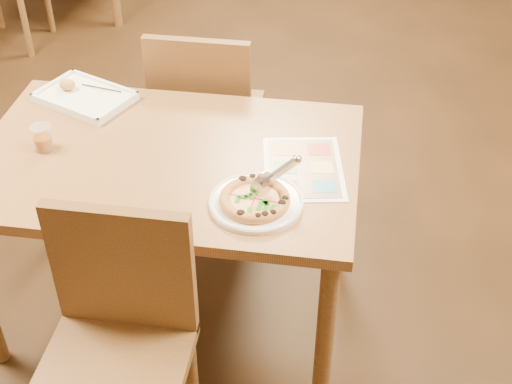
# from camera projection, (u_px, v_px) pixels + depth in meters

# --- Properties ---
(dining_table) EXTENTS (1.30, 0.85, 0.72)m
(dining_table) POSITION_uv_depth(u_px,v_px,m) (168.00, 176.00, 2.46)
(dining_table) COLOR #95663B
(dining_table) RESTS_ON ground
(chair_near) EXTENTS (0.42, 0.42, 0.47)m
(chair_near) POSITION_uv_depth(u_px,v_px,m) (118.00, 320.00, 2.03)
(chair_near) COLOR brown
(chair_near) RESTS_ON ground
(chair_far) EXTENTS (0.42, 0.42, 0.47)m
(chair_far) POSITION_uv_depth(u_px,v_px,m) (205.00, 103.00, 2.97)
(chair_far) COLOR brown
(chair_far) RESTS_ON ground
(plate) EXTENTS (0.32, 0.32, 0.02)m
(plate) POSITION_uv_depth(u_px,v_px,m) (256.00, 203.00, 2.20)
(plate) COLOR silver
(plate) RESTS_ON dining_table
(pizza) EXTENTS (0.22, 0.22, 0.03)m
(pizza) POSITION_uv_depth(u_px,v_px,m) (255.00, 200.00, 2.18)
(pizza) COLOR #D88E49
(pizza) RESTS_ON plate
(pizza_cutter) EXTENTS (0.14, 0.12, 0.10)m
(pizza_cutter) POSITION_uv_depth(u_px,v_px,m) (274.00, 176.00, 2.17)
(pizza_cutter) COLOR silver
(pizza_cutter) RESTS_ON pizza
(appetizer_tray) EXTENTS (0.40, 0.35, 0.06)m
(appetizer_tray) POSITION_uv_depth(u_px,v_px,m) (84.00, 97.00, 2.69)
(appetizer_tray) COLOR white
(appetizer_tray) RESTS_ON dining_table
(glass_tumbler) EXTENTS (0.07, 0.07, 0.09)m
(glass_tumbler) POSITION_uv_depth(u_px,v_px,m) (43.00, 139.00, 2.41)
(glass_tumbler) COLOR #83440A
(glass_tumbler) RESTS_ON dining_table
(menu) EXTENTS (0.31, 0.40, 0.00)m
(menu) POSITION_uv_depth(u_px,v_px,m) (303.00, 168.00, 2.35)
(menu) COLOR white
(menu) RESTS_ON dining_table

